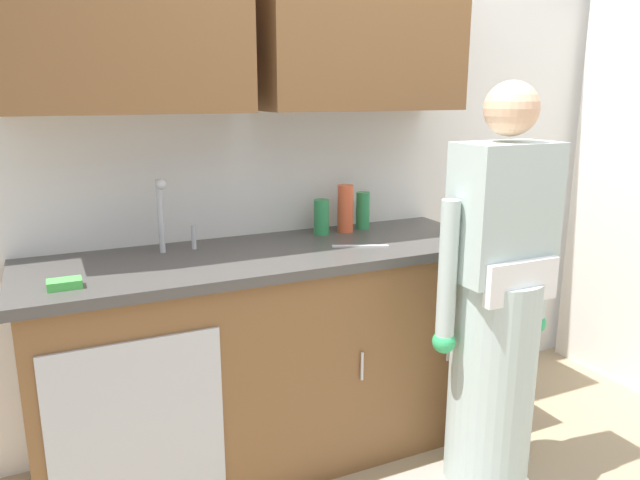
{
  "coord_description": "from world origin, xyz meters",
  "views": [
    {
      "loc": [
        -1.37,
        -1.56,
        1.58
      ],
      "look_at": [
        -0.38,
        0.55,
        1.0
      ],
      "focal_mm": 33.6,
      "sensor_mm": 36.0,
      "label": 1
    }
  ],
  "objects_px": {
    "cup_by_sink": "(453,225)",
    "bottle_dish_liquid": "(363,211)",
    "sink": "(180,264)",
    "knife_on_counter": "(360,246)",
    "bottle_cleaner_spray": "(345,209)",
    "sponge": "(64,284)",
    "bottle_water_tall": "(321,217)",
    "person_at_sink": "(496,324)"
  },
  "relations": [
    {
      "from": "cup_by_sink",
      "to": "knife_on_counter",
      "type": "xyz_separation_m",
      "value": [
        -0.49,
        -0.01,
        -0.05
      ]
    },
    {
      "from": "sink",
      "to": "bottle_water_tall",
      "type": "bearing_deg",
      "value": 13.27
    },
    {
      "from": "bottle_cleaner_spray",
      "to": "knife_on_counter",
      "type": "relative_size",
      "value": 0.92
    },
    {
      "from": "bottle_water_tall",
      "to": "sponge",
      "type": "bearing_deg",
      "value": -162.69
    },
    {
      "from": "bottle_dish_liquid",
      "to": "cup_by_sink",
      "type": "xyz_separation_m",
      "value": [
        0.31,
        -0.29,
        -0.04
      ]
    },
    {
      "from": "bottle_dish_liquid",
      "to": "knife_on_counter",
      "type": "xyz_separation_m",
      "value": [
        -0.18,
        -0.3,
        -0.09
      ]
    },
    {
      "from": "sink",
      "to": "sponge",
      "type": "relative_size",
      "value": 4.55
    },
    {
      "from": "sink",
      "to": "bottle_water_tall",
      "type": "xyz_separation_m",
      "value": [
        0.69,
        0.16,
        0.1
      ]
    },
    {
      "from": "sink",
      "to": "cup_by_sink",
      "type": "bearing_deg",
      "value": -4.83
    },
    {
      "from": "person_at_sink",
      "to": "sponge",
      "type": "height_order",
      "value": "person_at_sink"
    },
    {
      "from": "sink",
      "to": "bottle_cleaner_spray",
      "type": "bearing_deg",
      "value": 11.26
    },
    {
      "from": "bottle_dish_liquid",
      "to": "bottle_cleaner_spray",
      "type": "relative_size",
      "value": 0.8
    },
    {
      "from": "person_at_sink",
      "to": "bottle_cleaner_spray",
      "type": "distance_m",
      "value": 0.86
    },
    {
      "from": "bottle_water_tall",
      "to": "cup_by_sink",
      "type": "height_order",
      "value": "bottle_water_tall"
    },
    {
      "from": "cup_by_sink",
      "to": "knife_on_counter",
      "type": "height_order",
      "value": "cup_by_sink"
    },
    {
      "from": "sink",
      "to": "bottle_cleaner_spray",
      "type": "height_order",
      "value": "sink"
    },
    {
      "from": "sink",
      "to": "knife_on_counter",
      "type": "relative_size",
      "value": 2.08
    },
    {
      "from": "bottle_water_tall",
      "to": "knife_on_counter",
      "type": "relative_size",
      "value": 0.68
    },
    {
      "from": "person_at_sink",
      "to": "bottle_water_tall",
      "type": "bearing_deg",
      "value": 119.8
    },
    {
      "from": "knife_on_counter",
      "to": "sink",
      "type": "bearing_deg",
      "value": -164.94
    },
    {
      "from": "sink",
      "to": "person_at_sink",
      "type": "relative_size",
      "value": 0.31
    },
    {
      "from": "cup_by_sink",
      "to": "bottle_dish_liquid",
      "type": "bearing_deg",
      "value": 137.19
    },
    {
      "from": "bottle_water_tall",
      "to": "cup_by_sink",
      "type": "xyz_separation_m",
      "value": [
        0.54,
        -0.27,
        -0.03
      ]
    },
    {
      "from": "sink",
      "to": "person_at_sink",
      "type": "bearing_deg",
      "value": -27.1
    },
    {
      "from": "sponge",
      "to": "sink",
      "type": "bearing_deg",
      "value": 23.48
    },
    {
      "from": "bottle_water_tall",
      "to": "cup_by_sink",
      "type": "bearing_deg",
      "value": -26.24
    },
    {
      "from": "knife_on_counter",
      "to": "bottle_water_tall",
      "type": "bearing_deg",
      "value": 124.65
    },
    {
      "from": "person_at_sink",
      "to": "bottle_dish_liquid",
      "type": "distance_m",
      "value": 0.84
    },
    {
      "from": "sink",
      "to": "knife_on_counter",
      "type": "xyz_separation_m",
      "value": [
        0.74,
        -0.12,
        0.02
      ]
    },
    {
      "from": "bottle_cleaner_spray",
      "to": "cup_by_sink",
      "type": "distance_m",
      "value": 0.5
    },
    {
      "from": "sink",
      "to": "cup_by_sink",
      "type": "height_order",
      "value": "sink"
    },
    {
      "from": "cup_by_sink",
      "to": "sponge",
      "type": "bearing_deg",
      "value": -177.2
    },
    {
      "from": "sink",
      "to": "knife_on_counter",
      "type": "distance_m",
      "value": 0.75
    },
    {
      "from": "bottle_cleaner_spray",
      "to": "cup_by_sink",
      "type": "bearing_deg",
      "value": -32.51
    },
    {
      "from": "bottle_cleaner_spray",
      "to": "knife_on_counter",
      "type": "distance_m",
      "value": 0.31
    },
    {
      "from": "sponge",
      "to": "bottle_cleaner_spray",
      "type": "bearing_deg",
      "value": 15.64
    },
    {
      "from": "knife_on_counter",
      "to": "sponge",
      "type": "distance_m",
      "value": 1.17
    },
    {
      "from": "bottle_cleaner_spray",
      "to": "sponge",
      "type": "bearing_deg",
      "value": -164.36
    },
    {
      "from": "bottle_water_tall",
      "to": "sponge",
      "type": "height_order",
      "value": "bottle_water_tall"
    },
    {
      "from": "bottle_dish_liquid",
      "to": "bottle_cleaner_spray",
      "type": "bearing_deg",
      "value": -168.03
    },
    {
      "from": "bottle_dish_liquid",
      "to": "bottle_water_tall",
      "type": "relative_size",
      "value": 1.09
    },
    {
      "from": "bottle_water_tall",
      "to": "knife_on_counter",
      "type": "distance_m",
      "value": 0.29
    }
  ]
}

